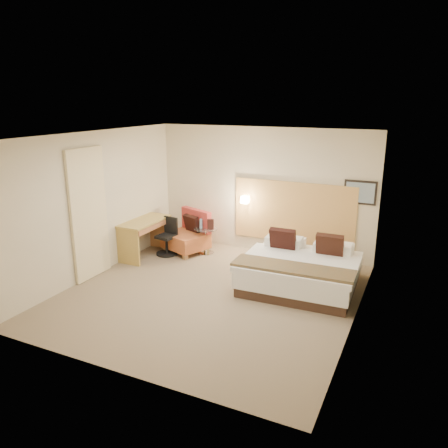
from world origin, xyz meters
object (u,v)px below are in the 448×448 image
at_px(desk, 145,228).
at_px(desk_chair, 168,240).
at_px(side_table, 206,240).
at_px(lounge_chair, 188,235).
at_px(bed, 301,269).

relative_size(desk, desk_chair, 1.58).
distance_m(side_table, desk, 1.31).
bearing_deg(desk_chair, desk, -143.20).
distance_m(lounge_chair, desk, 0.96).
bearing_deg(lounge_chair, side_table, 4.25).
xyz_separation_m(bed, side_table, (-2.33, 0.77, 0.00)).
bearing_deg(desk, desk_chair, 36.80).
xyz_separation_m(lounge_chair, side_table, (0.42, 0.03, -0.05)).
relative_size(bed, desk, 1.61).
distance_m(bed, lounge_chair, 2.85).
bearing_deg(bed, desk_chair, 172.71).
xyz_separation_m(bed, desk, (-3.43, 0.12, 0.31)).
bearing_deg(desk_chair, bed, -7.29).
bearing_deg(desk, lounge_chair, 42.86).
bearing_deg(desk_chair, lounge_chair, 48.82).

